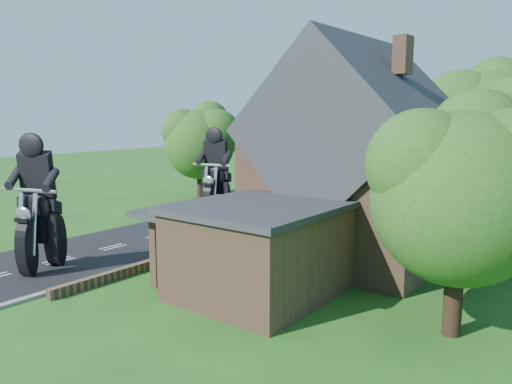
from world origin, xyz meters
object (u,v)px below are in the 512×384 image
Objects in this scene: motorcycle_follow at (217,206)px; motorcycle_lead at (42,251)px; annex at (257,248)px; garden_wall at (240,237)px; house at (356,166)px.

motorcycle_lead is at bearing 88.19° from motorcycle_follow.
annex is 3.70× the size of motorcycle_follow.
garden_wall is at bearing -127.99° from motorcycle_lead.
house is at bearing 84.76° from annex.
annex is 3.68× the size of motorcycle_lead.
house is 5.34× the size of motorcycle_lead.
annex is at bearing -176.70° from motorcycle_lead.
house is 11.54m from motorcycle_follow.
motorcycle_follow is at bearing 168.21° from house.
garden_wall is 11.54× the size of motorcycle_follow.
annex is at bearing 131.12° from motorcycle_follow.
annex is (5.57, -5.80, 1.57)m from garden_wall.
motorcycle_follow reaches higher than garden_wall.
garden_wall is 5.66m from motorcycle_follow.
annex is 13.63m from motorcycle_follow.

